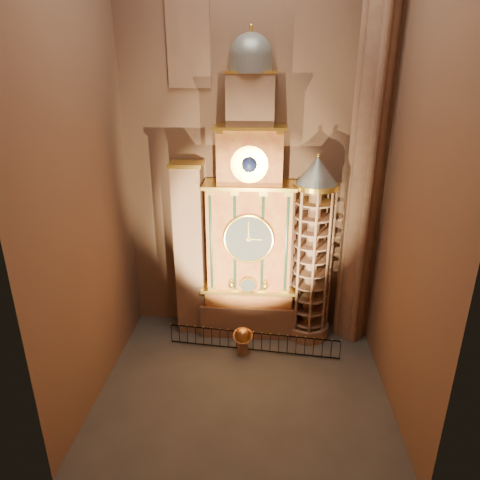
# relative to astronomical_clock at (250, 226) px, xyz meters

# --- Properties ---
(floor) EXTENTS (14.00, 14.00, 0.00)m
(floor) POSITION_rel_astronomical_clock_xyz_m (0.00, -4.96, -6.68)
(floor) COLOR #383330
(floor) RESTS_ON ground
(wall_back) EXTENTS (22.00, 0.00, 22.00)m
(wall_back) POSITION_rel_astronomical_clock_xyz_m (0.00, 1.04, 4.32)
(wall_back) COLOR brown
(wall_back) RESTS_ON floor
(wall_left) EXTENTS (0.00, 22.00, 22.00)m
(wall_left) POSITION_rel_astronomical_clock_xyz_m (-7.00, -4.96, 4.32)
(wall_left) COLOR brown
(wall_left) RESTS_ON floor
(wall_right) EXTENTS (0.00, 22.00, 22.00)m
(wall_right) POSITION_rel_astronomical_clock_xyz_m (7.00, -4.96, 4.32)
(wall_right) COLOR brown
(wall_right) RESTS_ON floor
(astronomical_clock) EXTENTS (5.60, 2.41, 16.70)m
(astronomical_clock) POSITION_rel_astronomical_clock_xyz_m (0.00, 0.00, 0.00)
(astronomical_clock) COLOR #8C634C
(astronomical_clock) RESTS_ON floor
(portrait_tower) EXTENTS (1.80, 1.60, 10.20)m
(portrait_tower) POSITION_rel_astronomical_clock_xyz_m (-3.40, 0.02, -1.53)
(portrait_tower) COLOR #8C634C
(portrait_tower) RESTS_ON floor
(stair_turret) EXTENTS (2.50, 2.50, 10.80)m
(stair_turret) POSITION_rel_astronomical_clock_xyz_m (3.50, -0.26, -1.41)
(stair_turret) COLOR #8C634C
(stair_turret) RESTS_ON floor
(gothic_pier) EXTENTS (2.04, 2.04, 22.00)m
(gothic_pier) POSITION_rel_astronomical_clock_xyz_m (6.10, 0.04, 4.32)
(gothic_pier) COLOR #8C634C
(gothic_pier) RESTS_ON floor
(stained_glass_window) EXTENTS (2.20, 0.14, 5.20)m
(stained_glass_window) POSITION_rel_astronomical_clock_xyz_m (-3.20, 0.95, 9.82)
(stained_glass_window) COLOR navy
(stained_glass_window) RESTS_ON wall_back
(celestial_globe) EXTENTS (1.14, 1.08, 1.58)m
(celestial_globe) POSITION_rel_astronomical_clock_xyz_m (-0.21, -2.40, -5.73)
(celestial_globe) COLOR #8C634C
(celestial_globe) RESTS_ON floor
(iron_railing) EXTENTS (9.47, 1.04, 1.17)m
(iron_railing) POSITION_rel_astronomical_clock_xyz_m (0.36, -2.21, -6.04)
(iron_railing) COLOR black
(iron_railing) RESTS_ON floor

